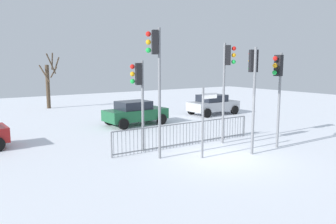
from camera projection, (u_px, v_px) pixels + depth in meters
ground_plane at (222, 157)px, 13.30m from camera, size 60.00×60.00×0.00m
traffic_light_mid_right at (253, 76)px, 13.46m from camera, size 0.39×0.54×4.38m
traffic_light_mid_left at (278, 79)px, 14.35m from camera, size 0.57×0.33×4.19m
traffic_light_foreground_left at (227, 71)px, 15.19m from camera, size 0.48×0.46×4.65m
traffic_light_rear_right at (156, 64)px, 12.62m from camera, size 0.54×0.39×5.07m
traffic_light_foreground_right at (139, 85)px, 13.80m from camera, size 0.55×0.37×3.85m
direction_sign_post at (204, 119)px, 13.04m from camera, size 0.79×0.10×2.81m
pedestrian_guard_railing at (187, 134)px, 15.13m from camera, size 7.43×0.21×1.07m
car_silver_trailing at (213, 104)px, 24.37m from camera, size 3.81×1.94×1.47m
car_green_mid at (135, 112)px, 20.27m from camera, size 3.88×2.08×1.47m
bare_tree_left at (49, 82)px, 27.56m from camera, size 1.57×1.68×4.60m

